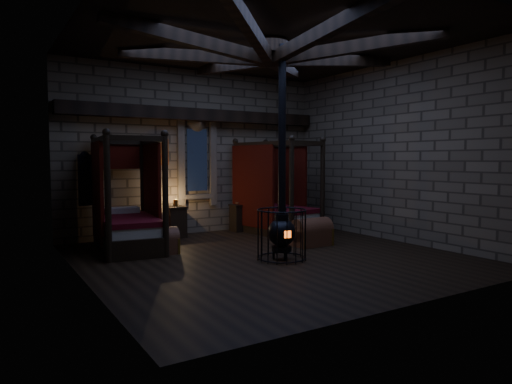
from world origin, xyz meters
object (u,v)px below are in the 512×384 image
bed_right (275,211)px  trunk_left (159,242)px  bed_left (127,222)px  trunk_right (312,233)px  stove (282,229)px

bed_right → trunk_left: (-3.50, -1.00, -0.34)m
bed_left → trunk_left: 1.00m
trunk_left → trunk_right: size_ratio=0.89×
bed_right → trunk_left: bearing=-172.5°
bed_left → trunk_right: size_ratio=2.73×
bed_left → bed_right: bearing=8.2°
stove → trunk_right: bearing=39.8°
trunk_right → bed_left: bearing=153.1°
bed_left → trunk_right: bed_left is taller
trunk_right → stove: 1.65m
trunk_left → bed_left: bearing=117.8°
bed_right → trunk_left: bed_right is taller
trunk_left → stove: bearing=-40.1°
trunk_left → stove: (1.83, -1.72, 0.36)m
bed_right → bed_left: bearing=173.7°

